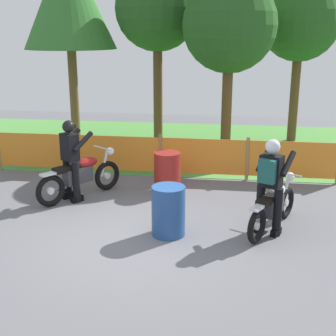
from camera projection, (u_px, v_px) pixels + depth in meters
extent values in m
cube|color=#5B5B60|center=(129.00, 240.00, 7.94)|extent=(24.00, 24.00, 0.02)
cube|color=#4C8C3D|center=(177.00, 144.00, 14.42)|extent=(24.00, 6.59, 0.01)
cylinder|color=#997547|center=(78.00, 153.00, 11.41)|extent=(0.08, 0.08, 1.05)
cylinder|color=#997547|center=(160.00, 156.00, 11.14)|extent=(0.08, 0.08, 1.05)
cylinder|color=#997547|center=(247.00, 159.00, 10.87)|extent=(0.08, 0.08, 1.05)
cube|color=orange|center=(38.00, 150.00, 11.54)|extent=(1.98, 0.02, 0.85)
cube|color=orange|center=(119.00, 153.00, 11.27)|extent=(1.98, 0.02, 0.85)
cube|color=orange|center=(203.00, 156.00, 11.00)|extent=(1.98, 0.02, 0.85)
cube|color=orange|center=(293.00, 160.00, 10.73)|extent=(1.98, 0.02, 0.85)
cylinder|color=brown|center=(74.00, 95.00, 14.79)|extent=(0.28, 0.28, 2.84)
cylinder|color=brown|center=(158.00, 92.00, 14.41)|extent=(0.28, 0.28, 3.14)
sphere|color=#23511E|center=(157.00, 8.00, 13.71)|extent=(2.51, 2.51, 2.51)
cylinder|color=brown|center=(227.00, 108.00, 12.86)|extent=(0.28, 0.28, 2.66)
sphere|color=#23511E|center=(230.00, 25.00, 12.22)|extent=(2.51, 2.51, 2.51)
cylinder|color=brown|center=(294.00, 97.00, 14.49)|extent=(0.28, 0.28, 2.83)
sphere|color=#23511E|center=(300.00, 21.00, 13.85)|extent=(2.37, 2.37, 2.37)
torus|color=black|center=(286.00, 203.00, 8.76)|extent=(0.37, 0.58, 0.60)
cylinder|color=silver|center=(286.00, 203.00, 8.76)|extent=(0.11, 0.14, 0.13)
torus|color=black|center=(257.00, 226.00, 7.72)|extent=(0.37, 0.58, 0.60)
cylinder|color=silver|center=(257.00, 226.00, 7.72)|extent=(0.11, 0.14, 0.13)
cube|color=#38383D|center=(272.00, 205.00, 8.16)|extent=(0.46, 0.61, 0.30)
ellipsoid|color=#B7B7C1|center=(278.00, 191.00, 8.27)|extent=(0.42, 0.54, 0.21)
cube|color=black|center=(267.00, 200.00, 7.92)|extent=(0.42, 0.56, 0.09)
cube|color=silver|center=(258.00, 208.00, 7.63)|extent=(0.29, 0.37, 0.04)
cylinder|color=silver|center=(286.00, 190.00, 8.64)|extent=(0.15, 0.22, 0.54)
sphere|color=white|center=(290.00, 177.00, 8.70)|extent=(0.23, 0.23, 0.17)
cylinder|color=silver|center=(287.00, 174.00, 8.52)|extent=(0.52, 0.28, 0.03)
cylinder|color=silver|center=(258.00, 221.00, 8.07)|extent=(0.29, 0.49, 0.07)
torus|color=black|center=(107.00, 175.00, 10.30)|extent=(0.48, 0.59, 0.66)
cylinder|color=silver|center=(107.00, 175.00, 10.30)|extent=(0.14, 0.15, 0.14)
torus|color=black|center=(51.00, 191.00, 9.32)|extent=(0.48, 0.59, 0.66)
cylinder|color=silver|center=(51.00, 191.00, 9.32)|extent=(0.14, 0.15, 0.14)
cube|color=#38383D|center=(78.00, 175.00, 9.72)|extent=(0.56, 0.64, 0.33)
ellipsoid|color=maroon|center=(86.00, 162.00, 9.82)|extent=(0.52, 0.57, 0.23)
cube|color=black|center=(67.00, 169.00, 9.49)|extent=(0.52, 0.59, 0.10)
cube|color=silver|center=(49.00, 174.00, 9.22)|extent=(0.35, 0.39, 0.04)
cylinder|color=silver|center=(104.00, 163.00, 10.17)|extent=(0.19, 0.22, 0.58)
sphere|color=white|center=(110.00, 151.00, 10.21)|extent=(0.26, 0.26, 0.18)
cylinder|color=silver|center=(102.00, 148.00, 10.04)|extent=(0.51, 0.39, 0.03)
cylinder|color=silver|center=(62.00, 188.00, 9.68)|extent=(0.39, 0.49, 0.07)
cylinder|color=black|center=(260.00, 208.00, 8.15)|extent=(0.20, 0.20, 0.86)
cube|color=black|center=(259.00, 228.00, 8.25)|extent=(0.22, 0.28, 0.12)
cylinder|color=black|center=(277.00, 212.00, 7.97)|extent=(0.20, 0.20, 0.86)
cube|color=black|center=(276.00, 232.00, 8.08)|extent=(0.22, 0.28, 0.12)
cube|color=black|center=(271.00, 171.00, 7.85)|extent=(0.43, 0.38, 0.56)
cylinder|color=black|center=(264.00, 160.00, 8.08)|extent=(0.31, 0.48, 0.38)
cylinder|color=black|center=(288.00, 164.00, 7.84)|extent=(0.31, 0.48, 0.38)
sphere|color=silver|center=(273.00, 147.00, 7.73)|extent=(0.34, 0.34, 0.25)
cube|color=black|center=(275.00, 145.00, 7.81)|extent=(0.17, 0.11, 0.08)
cube|color=#194C47|center=(267.00, 171.00, 7.71)|extent=(0.32, 0.27, 0.40)
cylinder|color=black|center=(67.00, 179.00, 9.75)|extent=(0.21, 0.21, 0.86)
cube|color=black|center=(68.00, 195.00, 9.85)|extent=(0.24, 0.27, 0.12)
cylinder|color=black|center=(76.00, 182.00, 9.53)|extent=(0.21, 0.21, 0.86)
cube|color=black|center=(77.00, 199.00, 9.64)|extent=(0.24, 0.27, 0.12)
cube|color=black|center=(70.00, 147.00, 9.44)|extent=(0.43, 0.41, 0.56)
cylinder|color=black|center=(71.00, 138.00, 9.67)|extent=(0.37, 0.45, 0.38)
cylinder|color=black|center=(83.00, 142.00, 9.37)|extent=(0.37, 0.45, 0.38)
sphere|color=black|center=(68.00, 127.00, 9.31)|extent=(0.35, 0.35, 0.25)
cube|color=black|center=(73.00, 126.00, 9.38)|extent=(0.16, 0.13, 0.08)
cylinder|color=maroon|center=(167.00, 172.00, 10.17)|extent=(0.58, 0.58, 0.88)
cylinder|color=navy|center=(168.00, 211.00, 8.00)|extent=(0.58, 0.58, 0.88)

